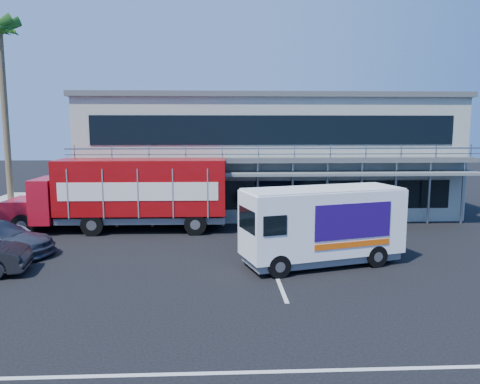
{
  "coord_description": "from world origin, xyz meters",
  "views": [
    {
      "loc": [
        -0.12,
        -15.69,
        5.44
      ],
      "look_at": [
        0.94,
        6.37,
        2.3
      ],
      "focal_mm": 35.0,
      "sensor_mm": 36.0,
      "label": 1
    }
  ],
  "objects": [
    {
      "name": "ground",
      "position": [
        0.0,
        0.0,
        0.0
      ],
      "size": [
        120.0,
        120.0,
        0.0
      ],
      "primitive_type": "plane",
      "color": "black",
      "rests_on": "ground"
    },
    {
      "name": "building",
      "position": [
        3.0,
        14.94,
        3.66
      ],
      "size": [
        22.4,
        12.0,
        7.3
      ],
      "color": "#9DA093",
      "rests_on": "ground"
    },
    {
      "name": "palm_f",
      "position": [
        -15.1,
        18.5,
        11.47
      ],
      "size": [
        2.8,
        2.8,
        13.25
      ],
      "color": "brown",
      "rests_on": "ground"
    },
    {
      "name": "red_truck",
      "position": [
        -4.76,
        8.51,
        2.05
      ],
      "size": [
        11.13,
        2.86,
        3.73
      ],
      "rotation": [
        0.0,
        0.0,
        -0.02
      ],
      "color": "#A40D1B",
      "rests_on": "ground"
    },
    {
      "name": "white_van",
      "position": [
        3.94,
        2.0,
        1.61
      ],
      "size": [
        6.59,
        3.76,
        3.05
      ],
      "rotation": [
        0.0,
        0.0,
        0.28
      ],
      "color": "white",
      "rests_on": "ground"
    },
    {
      "name": "parked_car_e",
      "position": [
        -9.5,
        10.8,
        0.76
      ],
      "size": [
        4.53,
        1.93,
        1.52
      ],
      "primitive_type": "imported",
      "rotation": [
        0.0,
        0.0,
        1.54
      ],
      "color": "slate",
      "rests_on": "ground"
    }
  ]
}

